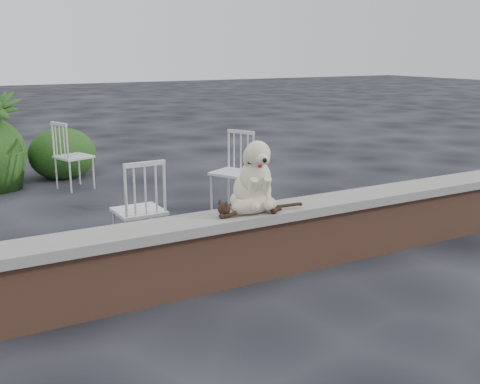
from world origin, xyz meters
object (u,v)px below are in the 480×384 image
chair_c (139,209)px  cat (253,205)px  chair_e (74,155)px  chair_d (232,171)px  dog (252,173)px

chair_c → cat: bearing=122.4°
chair_e → chair_d: 2.44m
chair_c → chair_d: (1.55, 1.06, 0.00)m
dog → chair_e: dog is taller
cat → chair_d: 2.23m
dog → chair_e: 3.94m
dog → chair_c: (-0.72, 0.82, -0.41)m
dog → cat: (-0.08, -0.15, -0.22)m
cat → chair_d: size_ratio=0.96×
dog → chair_d: bearing=76.9°
cat → chair_c: size_ratio=0.96×
cat → chair_d: chair_d is taller
chair_c → dog: bearing=130.2°
dog → cat: 0.28m
cat → chair_d: bearing=76.6°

